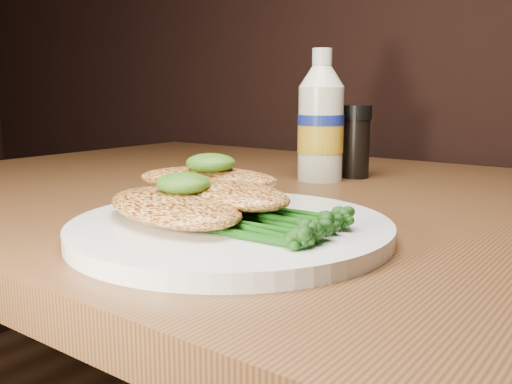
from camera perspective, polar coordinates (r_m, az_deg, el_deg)
The scene contains 9 objects.
plate at distance 0.50m, azimuth -2.59°, elevation -3.75°, with size 0.29×0.29×0.01m, color white.
chicken_front at distance 0.50m, azimuth -8.43°, elevation -1.48°, with size 0.17×0.09×0.03m, color #EFA54C.
chicken_mid at distance 0.52m, azimuth -3.40°, elevation -0.08°, with size 0.16×0.08×0.02m, color #EFA54C.
chicken_back at distance 0.56m, azimuth -4.96°, elevation 1.35°, with size 0.14×0.07×0.02m, color #EFA54C.
pesto_front at distance 0.50m, azimuth -7.39°, elevation 0.88°, with size 0.05×0.05×0.02m, color #0B3508.
pesto_back at distance 0.55m, azimuth -4.62°, elevation 2.97°, with size 0.05×0.04×0.02m, color #0B3508.
broccolini_bundle at distance 0.47m, azimuth 1.91°, elevation -2.68°, with size 0.13×0.10×0.02m, color #154910, non-canonical shape.
mayo_bottle at distance 0.81m, azimuth 6.61°, elevation 7.72°, with size 0.07×0.07×0.19m, color #F1EECD, non-canonical shape.
pepper_grinder at distance 0.85m, azimuth 10.11°, elevation 5.04°, with size 0.04×0.04×0.11m, color black, non-canonical shape.
Camera 1 is at (0.40, 0.45, 0.88)m, focal length 39.39 mm.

